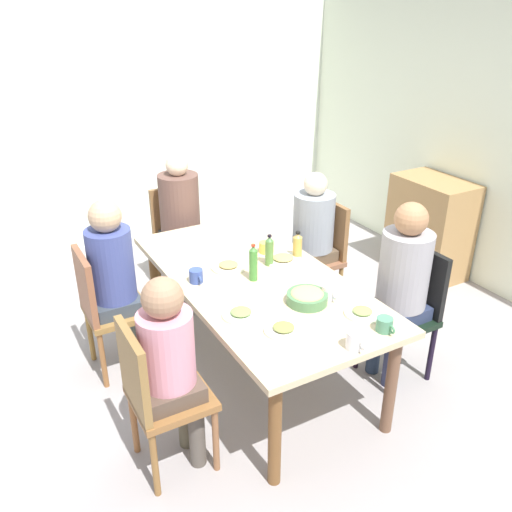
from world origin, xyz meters
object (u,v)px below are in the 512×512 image
object	(u,v)px
cup_3	(266,247)
person_3	(312,230)
person_4	(402,277)
chair_3	(320,250)
plate_3	(241,314)
chair_1	(104,305)
person_0	(180,212)
person_2	(170,358)
bottle_0	(297,245)
cup_4	(355,340)
cup_1	(196,276)
plate_4	(362,313)
cup_2	(385,325)
chair_0	(178,234)
plate_0	(228,266)
bottle_2	(269,251)
dining_table	(256,287)
bowl_0	(307,297)
person_1	(114,272)
plate_2	(284,329)
bottle_1	(253,263)
side_cabinet	(429,227)
cup_0	(329,292)
chair_2	(156,392)
chair_4	(408,306)

from	to	relation	value
cup_3	person_3	bearing A→B (deg)	110.81
person_4	chair_3	bearing A→B (deg)	174.84
person_3	cup_3	bearing A→B (deg)	-69.19
plate_3	chair_1	bearing A→B (deg)	-146.42
person_0	person_2	size ratio (longest dim) A/B	1.07
person_3	bottle_0	size ratio (longest dim) A/B	6.14
cup_3	cup_4	size ratio (longest dim) A/B	1.01
chair_1	cup_3	distance (m)	1.15
person_2	cup_1	distance (m)	0.75
person_4	plate_4	bearing A→B (deg)	-68.04
plate_4	cup_2	bearing A→B (deg)	-0.71
chair_0	plate_0	size ratio (longest dim) A/B	3.91
person_4	bottle_2	size ratio (longest dim) A/B	5.75
person_3	bottle_0	bearing A→B (deg)	-45.84
chair_0	chair_3	distance (m)	1.23
dining_table	plate_0	xyz separation A→B (m)	(-0.20, -0.10, 0.09)
bottle_2	bowl_0	bearing A→B (deg)	-6.44
dining_table	person_2	world-z (taller)	person_2
person_1	cup_4	bearing A→B (deg)	30.55
plate_2	bottle_1	bearing A→B (deg)	166.40
bottle_1	bottle_0	bearing A→B (deg)	108.36
bottle_2	cup_4	bearing A→B (deg)	-5.93
plate_3	bowl_0	world-z (taller)	bowl_0
chair_0	person_0	bearing A→B (deg)	0.00
cup_1	cup_2	size ratio (longest dim) A/B	0.98
cup_1	cup_4	distance (m)	1.12
plate_2	side_cabinet	xyz separation A→B (m)	(-1.13, 2.28, -0.29)
person_3	bottle_2	size ratio (longest dim) A/B	5.39
cup_0	chair_2	bearing A→B (deg)	-87.66
plate_4	cup_4	size ratio (longest dim) A/B	1.64
plate_4	cup_3	xyz separation A→B (m)	(-0.98, -0.06, 0.02)
bottle_2	person_4	bearing A→B (deg)	45.43
bowl_0	cup_3	xyz separation A→B (m)	(-0.71, 0.14, -0.00)
person_0	side_cabinet	size ratio (longest dim) A/B	1.36
cup_0	cup_2	size ratio (longest dim) A/B	0.96
bottle_0	bottle_2	world-z (taller)	bottle_2
cup_0	bottle_0	distance (m)	0.59
person_3	plate_2	size ratio (longest dim) A/B	5.51
bottle_1	dining_table	bearing A→B (deg)	125.02
cup_0	bottle_1	world-z (taller)	bottle_1
plate_2	bottle_0	size ratio (longest dim) A/B	1.11
person_1	plate_2	size ratio (longest dim) A/B	5.79
bowl_0	chair_2	bearing A→B (deg)	-85.90
bottle_1	cup_2	bearing A→B (deg)	21.18
person_2	plate_2	world-z (taller)	person_2
chair_2	person_4	size ratio (longest dim) A/B	0.72
chair_4	plate_2	world-z (taller)	chair_4
chair_1	plate_0	distance (m)	0.86
cup_2	bottle_1	size ratio (longest dim) A/B	0.51
chair_3	cup_3	bearing A→B (deg)	-71.97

